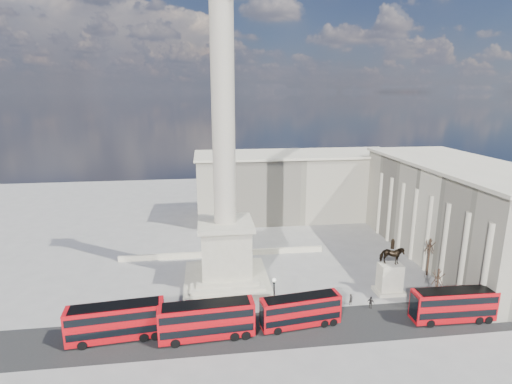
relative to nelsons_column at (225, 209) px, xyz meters
The scene contains 18 objects.
ground 13.85m from the nelsons_column, 90.00° to the right, with size 180.00×180.00×0.00m, color gray.
asphalt_road 20.41m from the nelsons_column, 71.57° to the right, with size 120.00×9.00×0.01m, color #272727.
nelsons_column is the anchor object (origin of this frame).
balustrade_wall 16.55m from the nelsons_column, 90.00° to the left, with size 40.00×0.60×1.10m, color beige.
building_east 45.42m from the nelsons_column, ahead, with size 19.00×46.00×18.60m.
building_northeast 40.57m from the nelsons_column, 60.26° to the left, with size 51.00×17.00×16.60m.
red_bus_a 23.31m from the nelsons_column, 135.94° to the right, with size 12.46×3.94×4.97m.
red_bus_b 19.11m from the nelsons_column, 102.13° to the right, with size 12.53×3.59×5.02m.
red_bus_c 20.33m from the nelsons_column, 57.25° to the right, with size 11.30×3.93×4.49m.
red_bus_d 36.43m from the nelsons_column, 27.59° to the right, with size 11.77×2.99×4.75m.
victorian_lamp 16.82m from the nelsons_column, 65.28° to the right, with size 0.56×0.56×6.56m.
equestrian_statue 28.42m from the nelsons_column, 15.66° to the right, with size 4.48×3.36×9.21m.
bare_tree_near 33.45m from the nelsons_column, 25.33° to the right, with size 1.69×1.69×7.39m.
bare_tree_mid 36.11m from the nelsons_column, ahead, with size 1.89×1.89×7.18m.
bare_tree_far 43.37m from the nelsons_column, ahead, with size 1.94×1.94×7.91m.
pedestrian_walking 24.10m from the nelsons_column, 28.82° to the right, with size 0.64×0.42×1.76m, color black.
pedestrian_standing 32.83m from the nelsons_column, 20.20° to the right, with size 0.90×0.70×1.85m, color black.
pedestrian_crossing 26.65m from the nelsons_column, 28.88° to the right, with size 1.11×0.46×1.89m, color black.
Camera 1 is at (-3.11, -57.44, 31.42)m, focal length 28.00 mm.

